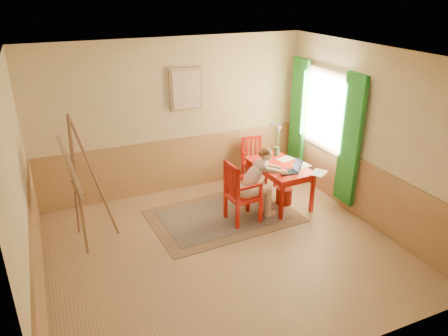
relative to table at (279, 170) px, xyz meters
name	(u,v)px	position (x,y,z in m)	size (l,w,h in m)	color
room	(223,162)	(-1.49, -0.97, 0.77)	(5.04, 4.54, 2.84)	tan
wainscot	(203,197)	(-1.49, -0.17, -0.13)	(5.00, 4.50, 1.00)	#B07E4B
window	(323,122)	(0.93, 0.13, 0.71)	(0.12, 2.01, 2.20)	white
wall_portrait	(186,89)	(-1.24, 1.23, 1.27)	(0.60, 0.05, 0.76)	tan
rug	(223,216)	(-1.10, -0.08, -0.62)	(2.49, 1.73, 0.02)	#8C7251
table	(279,170)	(0.00, 0.00, 0.00)	(0.79, 1.24, 0.72)	red
chair_left	(240,193)	(-0.91, -0.34, -0.11)	(0.51, 0.49, 1.05)	red
chair_back	(254,161)	(-0.03, 0.91, -0.18)	(0.44, 0.46, 0.91)	red
figure	(257,181)	(-0.62, -0.33, 0.05)	(0.92, 0.41, 1.23)	#D4AC8F
laptop	(291,170)	(0.01, -0.34, 0.13)	(0.38, 0.25, 0.22)	#1E2338
papers	(291,165)	(0.19, -0.08, 0.09)	(1.04, 1.13, 0.00)	white
vase	(277,141)	(0.18, 0.43, 0.37)	(0.21, 0.30, 0.61)	#3F724C
wastebasket	(284,196)	(0.07, -0.09, -0.48)	(0.28, 0.28, 0.30)	#AC2112
easel	(73,170)	(-3.35, 0.06, 0.56)	(0.69, 0.90, 2.01)	brown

